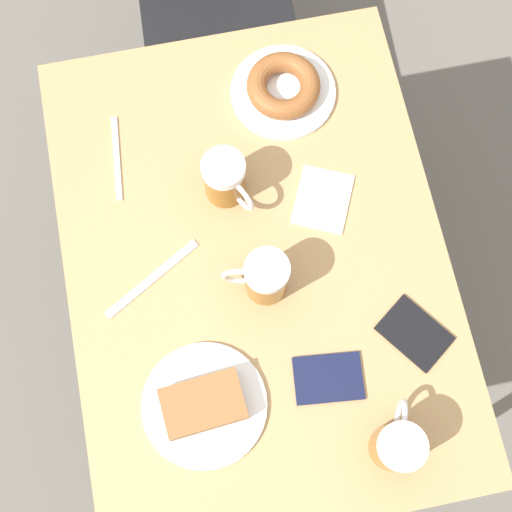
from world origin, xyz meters
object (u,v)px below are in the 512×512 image
object	(u,v)px
napkin_folded	(323,199)
beer_mug_center	(397,445)
knife	(153,281)
plate_with_donut	(283,88)
passport_far_edge	(414,333)
passport_near_edge	(328,378)
beer_mug_right	(265,277)
plate_with_cake	(204,405)
fork	(117,158)
beer_mug_left	(225,179)

from	to	relation	value
napkin_folded	beer_mug_center	bearing A→B (deg)	-88.20
knife	plate_with_donut	bearing A→B (deg)	46.41
knife	passport_far_edge	world-z (taller)	passport_far_edge
passport_near_edge	beer_mug_right	bearing A→B (deg)	111.93
plate_with_donut	beer_mug_right	world-z (taller)	beer_mug_right
plate_with_cake	knife	world-z (taller)	plate_with_cake
beer_mug_center	napkin_folded	bearing A→B (deg)	91.80
passport_far_edge	fork	bearing A→B (deg)	136.93
knife	passport_near_edge	distance (m)	0.38
beer_mug_center	passport_near_edge	xyz separation A→B (m)	(-0.08, 0.14, -0.06)
fork	passport_near_edge	bearing A→B (deg)	-58.16
fork	knife	size ratio (longest dim) A/B	0.92
plate_with_cake	passport_near_edge	distance (m)	0.23
beer_mug_right	passport_far_edge	bearing A→B (deg)	-29.91
beer_mug_center	passport_near_edge	distance (m)	0.17
plate_with_donut	fork	size ratio (longest dim) A/B	1.19
plate_with_cake	napkin_folded	size ratio (longest dim) A/B	1.44
beer_mug_left	beer_mug_right	world-z (taller)	same
beer_mug_left	beer_mug_right	size ratio (longest dim) A/B	0.95
knife	passport_far_edge	size ratio (longest dim) A/B	1.29
plate_with_donut	passport_near_edge	distance (m)	0.59
beer_mug_center	fork	world-z (taller)	beer_mug_center
plate_with_donut	napkin_folded	xyz separation A→B (m)	(0.03, -0.25, -0.02)
fork	passport_far_edge	bearing A→B (deg)	-43.07
beer_mug_center	passport_near_edge	size ratio (longest dim) A/B	0.90
beer_mug_left	beer_mug_center	size ratio (longest dim) A/B	0.98
plate_with_cake	knife	bearing A→B (deg)	102.72
beer_mug_left	napkin_folded	xyz separation A→B (m)	(0.18, -0.06, -0.06)
knife	plate_with_cake	bearing A→B (deg)	-77.28
beer_mug_left	napkin_folded	world-z (taller)	beer_mug_left
plate_with_cake	fork	distance (m)	0.52
passport_far_edge	plate_with_donut	bearing A→B (deg)	104.18
napkin_folded	passport_far_edge	xyz separation A→B (m)	(0.11, -0.30, 0.00)
beer_mug_center	beer_mug_right	distance (m)	0.38
plate_with_donut	passport_near_edge	world-z (taller)	plate_with_donut
fork	passport_near_edge	size ratio (longest dim) A/B	1.37
beer_mug_left	knife	size ratio (longest dim) A/B	0.60
plate_with_cake	passport_far_edge	size ratio (longest dim) A/B	1.49
plate_with_donut	passport_far_edge	world-z (taller)	plate_with_donut
plate_with_cake	plate_with_donut	bearing A→B (deg)	65.39
napkin_folded	knife	bearing A→B (deg)	-164.54
beer_mug_center	fork	distance (m)	0.77
beer_mug_left	fork	world-z (taller)	beer_mug_left
plate_with_donut	passport_far_edge	size ratio (longest dim) A/B	1.42
beer_mug_left	fork	distance (m)	0.24
plate_with_donut	knife	distance (m)	0.48
plate_with_cake	knife	distance (m)	0.26
plate_with_cake	beer_mug_center	xyz separation A→B (m)	(0.32, -0.14, 0.04)
beer_mug_left	passport_far_edge	distance (m)	0.46
beer_mug_left	fork	bearing A→B (deg)	151.37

